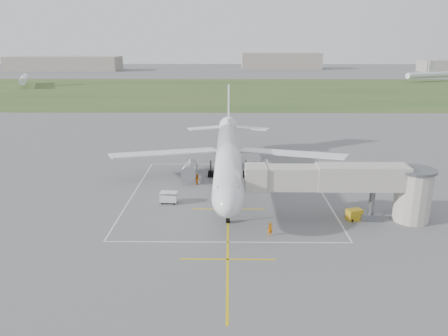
{
  "coord_description": "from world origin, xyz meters",
  "views": [
    {
      "loc": [
        0.08,
        -64.77,
        21.96
      ],
      "look_at": [
        -0.61,
        -4.0,
        4.0
      ],
      "focal_mm": 35.0,
      "sensor_mm": 36.0,
      "label": 1
    }
  ],
  "objects_px": {
    "jet_bridge": "(355,184)",
    "baggage_cart": "(169,197)",
    "gpu_unit": "(354,215)",
    "ramp_worker_wing": "(197,179)",
    "ramp_worker_nose": "(270,229)",
    "airliner": "(228,157)"
  },
  "relations": [
    {
      "from": "gpu_unit",
      "to": "ramp_worker_wing",
      "type": "distance_m",
      "value": 25.01
    },
    {
      "from": "baggage_cart",
      "to": "ramp_worker_wing",
      "type": "relative_size",
      "value": 1.51
    },
    {
      "from": "baggage_cart",
      "to": "ramp_worker_wing",
      "type": "distance_m",
      "value": 8.95
    },
    {
      "from": "gpu_unit",
      "to": "ramp_worker_wing",
      "type": "height_order",
      "value": "ramp_worker_wing"
    },
    {
      "from": "jet_bridge",
      "to": "ramp_worker_wing",
      "type": "bearing_deg",
      "value": 145.9
    },
    {
      "from": "jet_bridge",
      "to": "ramp_worker_nose",
      "type": "xyz_separation_m",
      "value": [
        -10.8,
        -4.73,
        -3.91
      ]
    },
    {
      "from": "gpu_unit",
      "to": "ramp_worker_nose",
      "type": "height_order",
      "value": "ramp_worker_nose"
    },
    {
      "from": "jet_bridge",
      "to": "baggage_cart",
      "type": "xyz_separation_m",
      "value": [
        -23.97,
        5.64,
        -3.91
      ]
    },
    {
      "from": "jet_bridge",
      "to": "ramp_worker_nose",
      "type": "distance_m",
      "value": 12.43
    },
    {
      "from": "ramp_worker_nose",
      "to": "ramp_worker_wing",
      "type": "bearing_deg",
      "value": 103.99
    },
    {
      "from": "jet_bridge",
      "to": "gpu_unit",
      "type": "relative_size",
      "value": 10.85
    },
    {
      "from": "ramp_worker_wing",
      "to": "airliner",
      "type": "bearing_deg",
      "value": -114.32
    },
    {
      "from": "gpu_unit",
      "to": "airliner",
      "type": "bearing_deg",
      "value": 119.69
    },
    {
      "from": "gpu_unit",
      "to": "baggage_cart",
      "type": "xyz_separation_m",
      "value": [
        -24.21,
        5.6,
        0.15
      ]
    },
    {
      "from": "baggage_cart",
      "to": "ramp_worker_wing",
      "type": "xyz_separation_m",
      "value": [
        3.41,
        8.27,
        -0.02
      ]
    },
    {
      "from": "jet_bridge",
      "to": "ramp_worker_nose",
      "type": "height_order",
      "value": "jet_bridge"
    },
    {
      "from": "airliner",
      "to": "ramp_worker_wing",
      "type": "distance_m",
      "value": 6.02
    },
    {
      "from": "baggage_cart",
      "to": "ramp_worker_nose",
      "type": "height_order",
      "value": "ramp_worker_nose"
    },
    {
      "from": "gpu_unit",
      "to": "baggage_cart",
      "type": "distance_m",
      "value": 24.85
    },
    {
      "from": "jet_bridge",
      "to": "gpu_unit",
      "type": "bearing_deg",
      "value": 9.76
    },
    {
      "from": "jet_bridge",
      "to": "baggage_cart",
      "type": "relative_size",
      "value": 9.49
    },
    {
      "from": "airliner",
      "to": "gpu_unit",
      "type": "xyz_separation_m",
      "value": [
        15.97,
        -14.21,
        -3.7
      ]
    }
  ]
}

